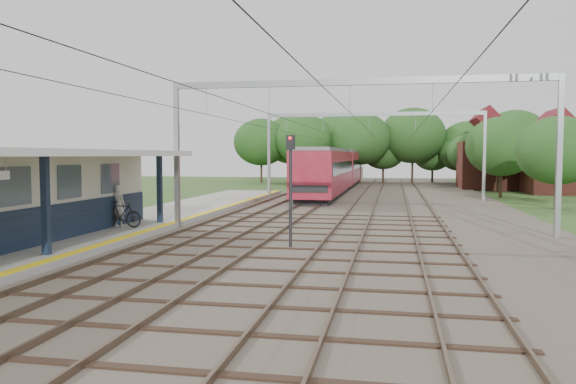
# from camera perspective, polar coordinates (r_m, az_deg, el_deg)

# --- Properties ---
(ground) EXTENTS (160.00, 160.00, 0.00)m
(ground) POSITION_cam_1_polar(r_m,az_deg,el_deg) (12.08, -15.72, -13.63)
(ground) COLOR #2D4C1E
(ground) RESTS_ON ground
(ballast_bed) EXTENTS (18.00, 90.00, 0.10)m
(ballast_bed) POSITION_cam_1_polar(r_m,az_deg,el_deg) (40.48, 9.01, -1.31)
(ballast_bed) COLOR #473D33
(ballast_bed) RESTS_ON ground
(platform) EXTENTS (5.00, 52.00, 0.35)m
(platform) POSITION_cam_1_polar(r_m,az_deg,el_deg) (27.63, -16.74, -3.49)
(platform) COLOR gray
(platform) RESTS_ON ground
(yellow_stripe) EXTENTS (0.45, 52.00, 0.01)m
(yellow_stripe) POSITION_cam_1_polar(r_m,az_deg,el_deg) (26.65, -12.44, -3.29)
(yellow_stripe) COLOR yellow
(yellow_stripe) RESTS_ON platform
(rail_tracks) EXTENTS (11.80, 88.00, 0.15)m
(rail_tracks) POSITION_cam_1_polar(r_m,az_deg,el_deg) (40.62, 5.48, -1.08)
(rail_tracks) COLOR brown
(rail_tracks) RESTS_ON ballast_bed
(catenary_system) EXTENTS (17.22, 88.00, 7.00)m
(catenary_system) POSITION_cam_1_polar(r_m,az_deg,el_deg) (35.69, 7.87, 6.81)
(catenary_system) COLOR gray
(catenary_system) RESTS_ON ground
(tree_band) EXTENTS (31.72, 30.88, 8.82)m
(tree_band) POSITION_cam_1_polar(r_m,az_deg,el_deg) (67.46, 9.62, 4.83)
(tree_band) COLOR #382619
(tree_band) RESTS_ON ground
(house_near) EXTENTS (7.00, 6.12, 7.89)m
(house_near) POSITION_cam_1_polar(r_m,az_deg,el_deg) (58.49, 26.45, 2.77)
(house_near) COLOR brown
(house_near) RESTS_ON ground
(house_far) EXTENTS (8.00, 6.12, 8.66)m
(house_far) POSITION_cam_1_polar(r_m,az_deg,el_deg) (63.24, 20.61, 3.19)
(house_far) COLOR brown
(house_far) RESTS_ON ground
(person) EXTENTS (0.75, 0.55, 1.89)m
(person) POSITION_cam_1_polar(r_m,az_deg,el_deg) (26.63, -16.83, -1.34)
(person) COLOR beige
(person) RESTS_ON platform
(bicycle) EXTENTS (2.02, 0.71, 1.19)m
(bicycle) POSITION_cam_1_polar(r_m,az_deg,el_deg) (26.23, -16.58, -2.17)
(bicycle) COLOR black
(bicycle) RESTS_ON platform
(train) EXTENTS (3.11, 38.67, 4.07)m
(train) POSITION_cam_1_polar(r_m,az_deg,el_deg) (57.27, 5.03, 2.41)
(train) COLOR black
(train) RESTS_ON ballast_bed
(signal_post) EXTENTS (0.34, 0.30, 4.35)m
(signal_post) POSITION_cam_1_polar(r_m,az_deg,el_deg) (21.16, 0.26, 1.46)
(signal_post) COLOR black
(signal_post) RESTS_ON ground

